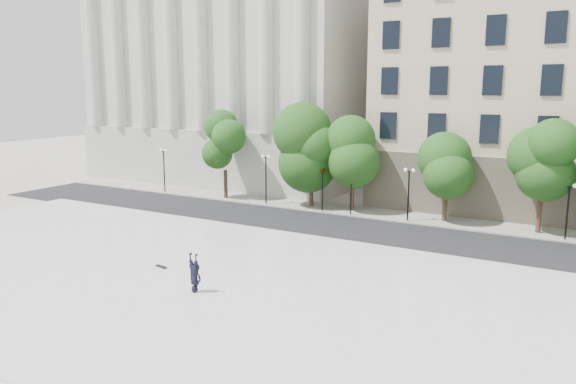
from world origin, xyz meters
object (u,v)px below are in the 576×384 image
traffic_light_east (351,170)px  person_lying (195,287)px  traffic_light_west (323,169)px  skateboard (161,267)px

traffic_light_east → person_lying: (0.82, -20.57, -3.00)m
traffic_light_west → person_lying: traffic_light_west is taller
traffic_light_east → skateboard: (-3.23, -18.52, -3.22)m
person_lying → traffic_light_west: bearing=101.7°
traffic_light_west → person_lying: 21.05m
traffic_light_east → skateboard: size_ratio=5.38×
traffic_light_west → traffic_light_east: size_ratio=0.99×
traffic_light_west → person_lying: bearing=-80.7°
traffic_light_east → person_lying: size_ratio=2.19×
traffic_light_east → skateboard: bearing=-99.9°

